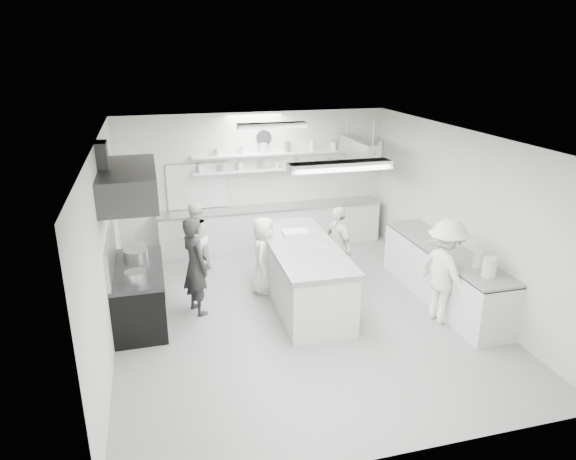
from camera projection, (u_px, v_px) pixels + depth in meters
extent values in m
cube|color=#9E9EA0|center=(298.00, 312.00, 8.97)|extent=(6.00, 7.00, 0.02)
cube|color=white|center=(299.00, 137.00, 7.97)|extent=(6.00, 7.00, 0.02)
cube|color=beige|center=(255.00, 180.00, 11.66)|extent=(6.00, 0.04, 3.00)
cube|color=beige|center=(394.00, 340.00, 5.28)|extent=(6.00, 0.04, 3.00)
cube|color=beige|center=(105.00, 247.00, 7.73)|extent=(0.04, 7.00, 3.00)
cube|color=beige|center=(461.00, 215.00, 9.20)|extent=(0.04, 7.00, 3.00)
cube|color=black|center=(140.00, 296.00, 8.54)|extent=(0.80, 1.80, 0.90)
cube|color=#353537|center=(128.00, 183.00, 7.91)|extent=(0.85, 2.00, 0.50)
cube|color=silver|center=(272.00, 227.00, 11.80)|extent=(5.00, 0.60, 0.92)
cube|color=silver|center=(287.00, 168.00, 11.63)|extent=(4.20, 0.26, 0.04)
cube|color=silver|center=(287.00, 153.00, 11.51)|extent=(4.20, 0.26, 0.04)
cube|color=black|center=(197.00, 186.00, 11.34)|extent=(1.30, 0.04, 1.00)
cylinder|color=white|center=(264.00, 137.00, 11.35)|extent=(0.32, 0.05, 0.32)
cube|color=silver|center=(444.00, 275.00, 9.27)|extent=(0.74, 3.30, 0.94)
cube|color=#AAAAAA|center=(359.00, 149.00, 10.88)|extent=(0.30, 1.60, 0.40)
cube|color=silver|center=(340.00, 166.00, 6.35)|extent=(1.30, 0.25, 0.10)
cube|color=silver|center=(272.00, 126.00, 9.63)|extent=(1.30, 0.25, 0.10)
cube|color=silver|center=(303.00, 275.00, 9.15)|extent=(1.12, 2.86, 1.05)
cylinder|color=#AAAAAA|center=(136.00, 257.00, 8.55)|extent=(0.40, 0.40, 0.27)
imported|color=#2B2B2B|center=(195.00, 266.00, 8.70)|extent=(0.61, 0.73, 1.70)
imported|color=white|center=(195.00, 238.00, 10.38)|extent=(0.87, 0.83, 1.42)
imported|color=white|center=(264.00, 255.00, 9.48)|extent=(0.73, 0.84, 1.45)
imported|color=white|center=(338.00, 245.00, 9.86)|extent=(0.51, 0.94, 1.52)
imported|color=white|center=(445.00, 272.00, 8.41)|extent=(0.82, 1.22, 1.76)
imported|color=#AAAAAA|center=(295.00, 241.00, 9.18)|extent=(0.31, 0.31, 0.06)
imported|color=silver|center=(320.00, 248.00, 8.83)|extent=(0.26, 0.26, 0.07)
imported|color=silver|center=(433.00, 244.00, 9.35)|extent=(0.30, 0.30, 0.06)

